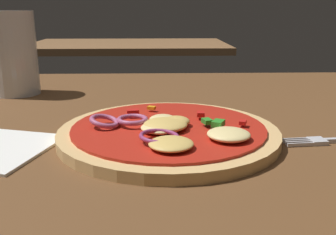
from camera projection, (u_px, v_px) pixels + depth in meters
dining_table at (187, 141)px, 0.49m from camera, size 1.21×0.89×0.03m
pizza at (169, 132)px, 0.45m from camera, size 0.26×0.26×0.03m
beer_glass at (14, 59)px, 0.67m from camera, size 0.08×0.08×0.15m
background_table at (129, 46)px, 1.71m from camera, size 0.87×0.51×0.03m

